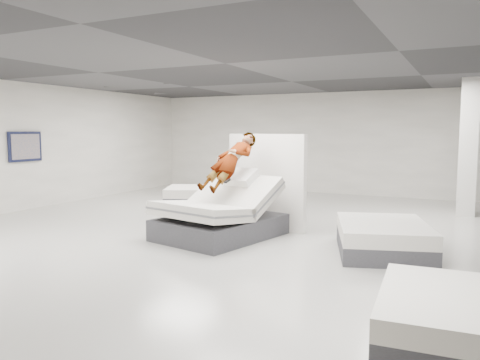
{
  "coord_description": "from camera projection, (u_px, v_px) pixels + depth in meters",
  "views": [
    {
      "loc": [
        4.05,
        -7.6,
        1.99
      ],
      "look_at": [
        -0.11,
        0.83,
        1.0
      ],
      "focal_mm": 35.0,
      "sensor_mm": 36.0,
      "label": 1
    }
  ],
  "objects": [
    {
      "name": "remote",
      "position": [
        227.0,
        181.0,
        8.5
      ],
      "size": [
        0.08,
        0.15,
        0.08
      ],
      "primitive_type": "cube",
      "rotation": [
        0.35,
        0.0,
        -0.22
      ],
      "color": "black",
      "rests_on": "person"
    },
    {
      "name": "room",
      "position": [
        225.0,
        152.0,
        8.6
      ],
      "size": [
        14.0,
        14.04,
        3.2
      ],
      "color": "#AAA7A0",
      "rests_on": "ground"
    },
    {
      "name": "divider_panel",
      "position": [
        265.0,
        181.0,
        9.7
      ],
      "size": [
        2.02,
        0.84,
        1.93
      ],
      "primitive_type": "cube",
      "rotation": [
        0.0,
        0.0,
        -0.36
      ],
      "color": "silver",
      "rests_on": "floor"
    },
    {
      "name": "flat_bed_left_far",
      "position": [
        201.0,
        196.0,
        12.51
      ],
      "size": [
        2.19,
        1.97,
        0.49
      ],
      "color": "#3C3C41",
      "rests_on": "floor"
    },
    {
      "name": "hero_bed",
      "position": [
        220.0,
        216.0,
        8.74
      ],
      "size": [
        2.1,
        2.51,
        1.26
      ],
      "color": "#3C3C41",
      "rests_on": "floor"
    },
    {
      "name": "flat_bed_right_near",
      "position": [
        452.0,
        319.0,
        4.36
      ],
      "size": [
        1.4,
        1.8,
        0.47
      ],
      "color": "#3C3C41",
      "rests_on": "floor"
    },
    {
      "name": "column",
      "position": [
        468.0,
        148.0,
        10.85
      ],
      "size": [
        0.4,
        0.4,
        3.2
      ],
      "primitive_type": "cube",
      "color": "silver",
      "rests_on": "floor"
    },
    {
      "name": "wall_poster",
      "position": [
        25.0,
        147.0,
        11.66
      ],
      "size": [
        0.06,
        0.95,
        0.75
      ],
      "color": "black",
      "rests_on": "wall_left"
    },
    {
      "name": "flat_bed_right_far",
      "position": [
        383.0,
        238.0,
        7.61
      ],
      "size": [
        1.87,
        2.17,
        0.51
      ],
      "color": "#3C3C41",
      "rests_on": "floor"
    },
    {
      "name": "person",
      "position": [
        231.0,
        169.0,
        8.89
      ],
      "size": [
        0.86,
        1.41,
        1.5
      ],
      "primitive_type": "imported",
      "rotation": [
        0.68,
        0.0,
        -0.22
      ],
      "color": "slate",
      "rests_on": "hero_bed"
    }
  ]
}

